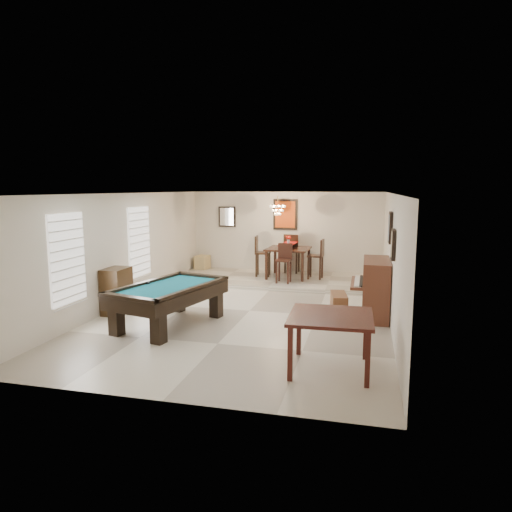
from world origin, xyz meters
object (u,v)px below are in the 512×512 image
at_px(dining_chair_north, 292,253).
at_px(chandelier, 278,206).
at_px(dining_chair_west, 263,256).
at_px(dining_chair_east, 315,259).
at_px(flower_vase, 288,240).
at_px(apothecary_chest, 117,291).
at_px(upright_piano, 369,288).
at_px(pool_table, 169,306).
at_px(corner_bench, 202,262).
at_px(piano_bench, 339,304).
at_px(square_table, 330,342).
at_px(dining_chair_south, 284,263).
at_px(dining_table, 288,261).

height_order(dining_chair_north, chandelier, chandelier).
bearing_deg(dining_chair_west, dining_chair_east, -97.83).
distance_m(flower_vase, chandelier, 1.03).
bearing_deg(apothecary_chest, dining_chair_west, 62.34).
relative_size(upright_piano, flower_vase, 6.00).
xyz_separation_m(flower_vase, dining_chair_north, (-0.01, 0.78, -0.51)).
bearing_deg(pool_table, corner_bench, 117.90).
bearing_deg(chandelier, upright_piano, -49.56).
bearing_deg(dining_chair_west, flower_vase, -98.65).
distance_m(apothecary_chest, dining_chair_north, 5.93).
bearing_deg(pool_table, apothecary_chest, 173.85).
bearing_deg(flower_vase, chandelier, -141.60).
bearing_deg(dining_chair_east, apothecary_chest, -37.11).
bearing_deg(pool_table, upright_piano, 36.87).
relative_size(pool_table, piano_bench, 2.93).
distance_m(square_table, dining_chair_south, 5.82).
xyz_separation_m(flower_vase, chandelier, (-0.28, -0.22, 0.97)).
height_order(dining_chair_east, chandelier, chandelier).
bearing_deg(upright_piano, apothecary_chest, -168.56).
bearing_deg(upright_piano, dining_chair_north, 119.79).
distance_m(dining_table, dining_chair_east, 0.80).
bearing_deg(piano_bench, apothecary_chest, -166.98).
xyz_separation_m(square_table, dining_chair_east, (-0.93, 6.34, 0.27)).
distance_m(dining_chair_west, corner_bench, 2.33).
relative_size(dining_table, dining_chair_west, 1.00).
xyz_separation_m(flower_vase, dining_chair_east, (0.80, -0.01, -0.54)).
distance_m(pool_table, flower_vase, 5.17).
relative_size(flower_vase, dining_chair_west, 0.21).
relative_size(dining_chair_west, chandelier, 1.99).
distance_m(square_table, flower_vase, 6.64).
relative_size(dining_chair_south, corner_bench, 2.27).
xyz_separation_m(piano_bench, apothecary_chest, (-4.71, -1.09, 0.28)).
xyz_separation_m(upright_piano, dining_chair_west, (-3.05, 3.27, 0.10)).
bearing_deg(dining_chair_north, corner_bench, 3.18).
bearing_deg(apothecary_chest, dining_table, 54.85).
bearing_deg(dining_chair_north, flower_vase, 93.47).
relative_size(piano_bench, apothecary_chest, 0.81).
relative_size(upright_piano, corner_bench, 3.10).
distance_m(dining_chair_south, chandelier, 1.67).
bearing_deg(flower_vase, square_table, -74.80).
relative_size(dining_chair_north, dining_chair_east, 1.05).
relative_size(dining_chair_east, chandelier, 1.91).
xyz_separation_m(apothecary_chest, corner_bench, (0.09, 5.07, -0.17)).
xyz_separation_m(dining_chair_south, dining_chair_north, (-0.02, 1.58, 0.06)).
distance_m(apothecary_chest, corner_bench, 5.07).
distance_m(dining_table, corner_bench, 3.05).
relative_size(pool_table, corner_bench, 5.01).
bearing_deg(piano_bench, dining_chair_north, 112.74).
xyz_separation_m(dining_chair_north, chandelier, (-0.27, -1.00, 1.48)).
relative_size(dining_table, dining_chair_east, 1.04).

